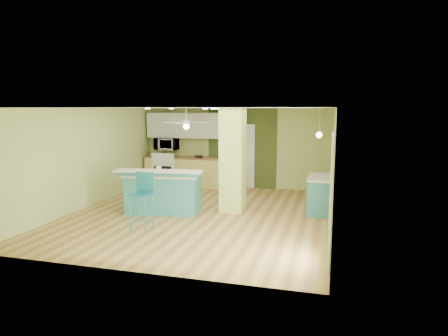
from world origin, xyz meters
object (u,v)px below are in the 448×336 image
Objects in this scene: bar_stool at (143,192)px; fruit_bowl at (199,157)px; peninsula at (163,192)px; canister at (159,169)px; side_counter at (320,194)px.

bar_stool is 4.12× the size of fruit_bowl.
canister is at bearing 126.54° from peninsula.
canister is at bearing 104.94° from bar_stool.
peninsula is 14.27× the size of canister.
fruit_bowl is 3.00m from canister.
peninsula is at bearing -163.32° from side_counter.
side_counter is 3.98m from canister.
peninsula reaches higher than fruit_bowl.
canister reaches higher than fruit_bowl.
peninsula is 1.55× the size of side_counter.
fruit_bowl is (-0.18, 3.20, 0.48)m from peninsula.
peninsula reaches higher than side_counter.
canister is (-0.01, -3.00, 0.04)m from fruit_bowl.
bar_stool is at bearing -85.21° from fruit_bowl.
bar_stool is at bearing -89.82° from peninsula.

